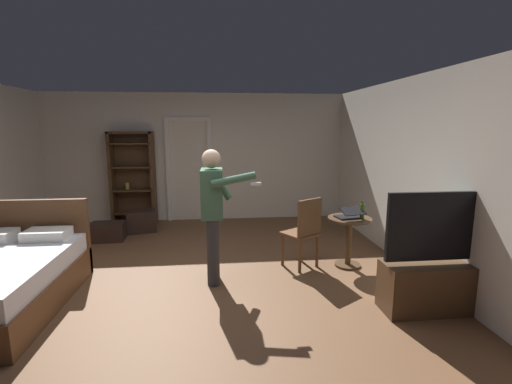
{
  "coord_description": "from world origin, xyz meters",
  "views": [
    {
      "loc": [
        0.42,
        -4.26,
        1.94
      ],
      "look_at": [
        0.91,
        0.35,
        1.1
      ],
      "focal_mm": 25.42,
      "sensor_mm": 36.0,
      "label": 1
    }
  ],
  "objects_px": {
    "side_table": "(349,234)",
    "wooden_chair": "(304,230)",
    "person_blue_shirt": "(213,208)",
    "suitcase_small": "(141,221)",
    "tv_flatscreen": "(438,277)",
    "suitcase_dark": "(108,232)",
    "laptop": "(349,215)",
    "bottle_on_table": "(362,211)",
    "bookshelf": "(133,175)"
  },
  "relations": [
    {
      "from": "bookshelf",
      "to": "wooden_chair",
      "type": "xyz_separation_m",
      "value": [
        2.85,
        -2.68,
        -0.45
      ]
    },
    {
      "from": "side_table",
      "to": "wooden_chair",
      "type": "xyz_separation_m",
      "value": [
        -0.64,
        0.0,
        0.08
      ]
    },
    {
      "from": "side_table",
      "to": "bottle_on_table",
      "type": "distance_m",
      "value": 0.37
    },
    {
      "from": "side_table",
      "to": "laptop",
      "type": "bearing_deg",
      "value": -117.41
    },
    {
      "from": "tv_flatscreen",
      "to": "person_blue_shirt",
      "type": "relative_size",
      "value": 0.77
    },
    {
      "from": "person_blue_shirt",
      "to": "suitcase_small",
      "type": "height_order",
      "value": "person_blue_shirt"
    },
    {
      "from": "side_table",
      "to": "suitcase_dark",
      "type": "relative_size",
      "value": 1.29
    },
    {
      "from": "laptop",
      "to": "person_blue_shirt",
      "type": "distance_m",
      "value": 1.87
    },
    {
      "from": "wooden_chair",
      "to": "side_table",
      "type": "bearing_deg",
      "value": -0.35
    },
    {
      "from": "tv_flatscreen",
      "to": "suitcase_small",
      "type": "bearing_deg",
      "value": 138.29
    },
    {
      "from": "laptop",
      "to": "bottle_on_table",
      "type": "relative_size",
      "value": 1.5
    },
    {
      "from": "wooden_chair",
      "to": "suitcase_small",
      "type": "distance_m",
      "value": 3.33
    },
    {
      "from": "bottle_on_table",
      "to": "suitcase_dark",
      "type": "relative_size",
      "value": 0.47
    },
    {
      "from": "side_table",
      "to": "wooden_chair",
      "type": "relative_size",
      "value": 0.71
    },
    {
      "from": "wooden_chair",
      "to": "suitcase_small",
      "type": "xyz_separation_m",
      "value": [
        -2.61,
        2.03,
        -0.34
      ]
    },
    {
      "from": "bottle_on_table",
      "to": "suitcase_dark",
      "type": "xyz_separation_m",
      "value": [
        -3.84,
        1.63,
        -0.65
      ]
    },
    {
      "from": "bookshelf",
      "to": "tv_flatscreen",
      "type": "xyz_separation_m",
      "value": [
        3.99,
        -3.99,
        -0.61
      ]
    },
    {
      "from": "bookshelf",
      "to": "person_blue_shirt",
      "type": "relative_size",
      "value": 1.1
    },
    {
      "from": "tv_flatscreen",
      "to": "suitcase_dark",
      "type": "relative_size",
      "value": 2.38
    },
    {
      "from": "tv_flatscreen",
      "to": "wooden_chair",
      "type": "relative_size",
      "value": 1.31
    },
    {
      "from": "person_blue_shirt",
      "to": "suitcase_dark",
      "type": "distance_m",
      "value": 2.75
    },
    {
      "from": "tv_flatscreen",
      "to": "person_blue_shirt",
      "type": "bearing_deg",
      "value": 157.38
    },
    {
      "from": "tv_flatscreen",
      "to": "bottle_on_table",
      "type": "relative_size",
      "value": 5.11
    },
    {
      "from": "tv_flatscreen",
      "to": "suitcase_dark",
      "type": "distance_m",
      "value": 5.09
    },
    {
      "from": "suitcase_small",
      "to": "tv_flatscreen",
      "type": "bearing_deg",
      "value": -55.61
    },
    {
      "from": "bottle_on_table",
      "to": "side_table",
      "type": "bearing_deg",
      "value": 150.26
    },
    {
      "from": "suitcase_dark",
      "to": "suitcase_small",
      "type": "height_order",
      "value": "suitcase_small"
    },
    {
      "from": "tv_flatscreen",
      "to": "bottle_on_table",
      "type": "xyz_separation_m",
      "value": [
        -0.36,
        1.23,
        0.43
      ]
    },
    {
      "from": "wooden_chair",
      "to": "person_blue_shirt",
      "type": "bearing_deg",
      "value": -165.22
    },
    {
      "from": "laptop",
      "to": "suitcase_small",
      "type": "distance_m",
      "value": 3.88
    },
    {
      "from": "tv_flatscreen",
      "to": "laptop",
      "type": "height_order",
      "value": "tv_flatscreen"
    },
    {
      "from": "side_table",
      "to": "suitcase_dark",
      "type": "height_order",
      "value": "side_table"
    },
    {
      "from": "bookshelf",
      "to": "person_blue_shirt",
      "type": "height_order",
      "value": "bookshelf"
    },
    {
      "from": "tv_flatscreen",
      "to": "laptop",
      "type": "bearing_deg",
      "value": 112.56
    },
    {
      "from": "bottle_on_table",
      "to": "person_blue_shirt",
      "type": "bearing_deg",
      "value": -173.17
    },
    {
      "from": "bookshelf",
      "to": "tv_flatscreen",
      "type": "relative_size",
      "value": 1.43
    },
    {
      "from": "bookshelf",
      "to": "suitcase_small",
      "type": "xyz_separation_m",
      "value": [
        0.24,
        -0.65,
        -0.79
      ]
    },
    {
      "from": "person_blue_shirt",
      "to": "bottle_on_table",
      "type": "bearing_deg",
      "value": 6.83
    },
    {
      "from": "laptop",
      "to": "person_blue_shirt",
      "type": "relative_size",
      "value": 0.23
    },
    {
      "from": "side_table",
      "to": "suitcase_small",
      "type": "bearing_deg",
      "value": 147.9
    },
    {
      "from": "side_table",
      "to": "wooden_chair",
      "type": "height_order",
      "value": "wooden_chair"
    },
    {
      "from": "side_table",
      "to": "suitcase_dark",
      "type": "xyz_separation_m",
      "value": [
        -3.7,
        1.55,
        -0.31
      ]
    },
    {
      "from": "tv_flatscreen",
      "to": "suitcase_dark",
      "type": "height_order",
      "value": "tv_flatscreen"
    },
    {
      "from": "side_table",
      "to": "suitcase_small",
      "type": "distance_m",
      "value": 3.84
    },
    {
      "from": "bookshelf",
      "to": "laptop",
      "type": "relative_size",
      "value": 4.87
    },
    {
      "from": "person_blue_shirt",
      "to": "suitcase_dark",
      "type": "height_order",
      "value": "person_blue_shirt"
    },
    {
      "from": "bookshelf",
      "to": "suitcase_dark",
      "type": "distance_m",
      "value": 1.42
    },
    {
      "from": "wooden_chair",
      "to": "bottle_on_table",
      "type": "bearing_deg",
      "value": -6.17
    },
    {
      "from": "person_blue_shirt",
      "to": "wooden_chair",
      "type": "bearing_deg",
      "value": 14.78
    },
    {
      "from": "suitcase_small",
      "to": "bookshelf",
      "type": "bearing_deg",
      "value": 96.59
    }
  ]
}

